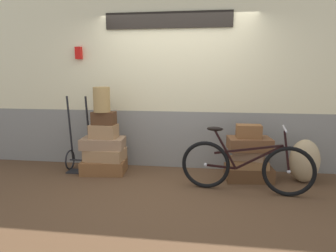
% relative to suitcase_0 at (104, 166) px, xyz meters
% --- Properties ---
extents(ground, '(9.76, 5.20, 0.06)m').
position_rel_suitcase_0_xyz_m(ground, '(1.12, -0.30, -0.14)').
color(ground, '#513823').
extents(station_building, '(7.76, 0.74, 3.10)m').
position_rel_suitcase_0_xyz_m(station_building, '(1.13, 0.54, 1.45)').
color(station_building, gray).
rests_on(station_building, ground).
extents(suitcase_0, '(0.73, 0.56, 0.21)m').
position_rel_suitcase_0_xyz_m(suitcase_0, '(0.00, 0.00, 0.00)').
color(suitcase_0, brown).
rests_on(suitcase_0, ground).
extents(suitcase_1, '(0.62, 0.42, 0.19)m').
position_rel_suitcase_0_xyz_m(suitcase_1, '(0.02, -0.01, 0.20)').
color(suitcase_1, '#9E754C').
rests_on(suitcase_1, suitcase_0).
extents(suitcase_2, '(0.70, 0.47, 0.17)m').
position_rel_suitcase_0_xyz_m(suitcase_2, '(-0.01, 0.01, 0.38)').
color(suitcase_2, '#937051').
rests_on(suitcase_2, suitcase_1).
extents(suitcase_3, '(0.43, 0.29, 0.21)m').
position_rel_suitcase_0_xyz_m(suitcase_3, '(0.01, 0.01, 0.57)').
color(suitcase_3, '#9E754C').
rests_on(suitcase_3, suitcase_2).
extents(suitcase_4, '(0.36, 0.23, 0.20)m').
position_rel_suitcase_0_xyz_m(suitcase_4, '(0.01, 0.02, 0.78)').
color(suitcase_4, '#4C2D19').
rests_on(suitcase_4, suitcase_3).
extents(suitcase_5, '(0.72, 0.49, 0.21)m').
position_rel_suitcase_0_xyz_m(suitcase_5, '(2.26, -0.02, -0.00)').
color(suitcase_5, brown).
rests_on(suitcase_5, ground).
extents(suitcase_6, '(0.57, 0.43, 0.11)m').
position_rel_suitcase_0_xyz_m(suitcase_6, '(2.24, -0.03, 0.16)').
color(suitcase_6, olive).
rests_on(suitcase_6, suitcase_5).
extents(suitcase_7, '(0.47, 0.33, 0.15)m').
position_rel_suitcase_0_xyz_m(suitcase_7, '(2.24, -0.02, 0.29)').
color(suitcase_7, '#937051').
rests_on(suitcase_7, suitcase_6).
extents(suitcase_8, '(0.65, 0.46, 0.18)m').
position_rel_suitcase_0_xyz_m(suitcase_8, '(2.25, -0.04, 0.45)').
color(suitcase_8, brown).
rests_on(suitcase_8, suitcase_7).
extents(suitcase_9, '(0.36, 0.23, 0.19)m').
position_rel_suitcase_0_xyz_m(suitcase_9, '(2.23, -0.03, 0.64)').
color(suitcase_9, brown).
rests_on(suitcase_9, suitcase_8).
extents(wicker_basket, '(0.26, 0.26, 0.39)m').
position_rel_suitcase_0_xyz_m(wicker_basket, '(-0.00, -0.01, 1.07)').
color(wicker_basket, '#A8844C').
rests_on(wicker_basket, suitcase_4).
extents(luggage_trolley, '(0.40, 0.39, 1.22)m').
position_rel_suitcase_0_xyz_m(luggage_trolley, '(-0.43, 0.06, 0.16)').
color(luggage_trolley, black).
rests_on(luggage_trolley, ground).
extents(burlap_sack, '(0.43, 0.36, 0.64)m').
position_rel_suitcase_0_xyz_m(burlap_sack, '(3.05, 0.01, 0.21)').
color(burlap_sack, tan).
rests_on(burlap_sack, ground).
extents(bicycle, '(1.73, 0.46, 0.90)m').
position_rel_suitcase_0_xyz_m(bicycle, '(2.15, -0.51, 0.25)').
color(bicycle, black).
rests_on(bicycle, ground).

